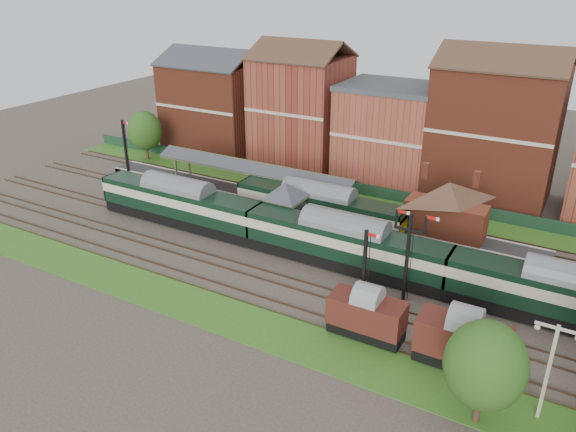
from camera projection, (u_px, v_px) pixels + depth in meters
The scene contains 20 objects.
ground at pixel (295, 255), 55.65m from camera, with size 160.00×160.00×0.00m, color #473D33.
grass_back at pixel (359, 201), 68.32m from camera, with size 90.00×4.50×0.06m, color #2D6619.
grass_front at pixel (225, 314), 46.12m from camera, with size 90.00×5.00×0.06m, color #2D6619.
fence at pixel (365, 190), 69.61m from camera, with size 90.00×0.12×1.50m, color #193823.
platform at pixel (298, 207), 65.42m from camera, with size 55.00×3.40×1.00m, color #2D2D2D.
signal_box at pixel (285, 208), 58.27m from camera, with size 5.40×5.40×6.00m.
brick_hut at pixel (355, 242), 55.48m from camera, with size 3.20×2.64×2.94m.
station_building at pixel (447, 208), 56.35m from camera, with size 8.10×8.10×5.90m.
canopy at pixel (254, 165), 66.45m from camera, with size 26.00×3.89×4.08m.
semaphore_bracket at pixel (408, 252), 46.34m from camera, with size 3.60×0.25×8.18m.
semaphore_platform_end at pixel (126, 149), 73.79m from camera, with size 1.23×0.25×8.00m.
semaphore_siding at pixel (364, 274), 43.87m from camera, with size 1.23×0.25×8.00m.
yard_lamp at pixel (549, 367), 34.08m from camera, with size 2.60×0.22×7.00m.
town_backdrop at pixel (387, 127), 72.68m from camera, with size 69.00×10.00×16.00m.
dmu_train at pixel (344, 243), 52.23m from camera, with size 59.02×3.10×4.53m.
platform_railcar at pixel (319, 207), 60.08m from camera, with size 18.97×2.99×4.37m.
goods_van_a at pixel (367, 315), 42.65m from camera, with size 5.77×2.50×3.50m.
goods_van_b at pixel (462, 341), 39.34m from camera, with size 6.34×2.75×3.84m.
tree_far at pixel (485, 365), 33.60m from camera, with size 4.97×4.97×7.25m.
tree_back at pixel (145, 131), 80.96m from camera, with size 4.93×4.93×7.20m.
Camera 1 is at (23.68, -43.10, 26.33)m, focal length 35.00 mm.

